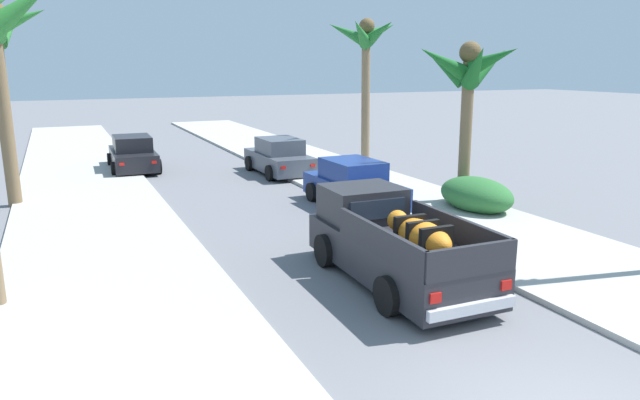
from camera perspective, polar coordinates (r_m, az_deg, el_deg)
sidewalk_left at (r=17.31m, az=-21.02°, el=-2.84°), size 4.64×60.00×0.12m
sidewalk_right at (r=20.31m, az=7.87°, el=0.20°), size 4.64×60.00×0.12m
curb_left at (r=17.38m, az=-18.00°, el=-2.58°), size 0.16×60.00×0.10m
curb_right at (r=19.84m, az=5.62°, el=-0.08°), size 0.16×60.00×0.10m
pickup_truck at (r=12.60m, az=7.13°, el=-4.29°), size 2.30×5.25×1.80m
car_left_near at (r=19.07m, az=3.30°, el=1.47°), size 2.10×4.29×1.54m
car_right_near at (r=26.91m, az=-17.89°, el=4.28°), size 2.11×4.30×1.54m
car_left_mid at (r=24.86m, az=-4.03°, el=4.20°), size 2.06×4.28×1.54m
palm_tree_left_fore at (r=26.03m, az=4.49°, el=14.76°), size 3.06×3.78×6.54m
palm_tree_right_fore at (r=19.63m, az=14.37°, el=11.89°), size 3.83×3.39×5.31m
hedge_bush at (r=19.04m, az=15.08°, el=0.51°), size 1.80×2.80×1.10m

